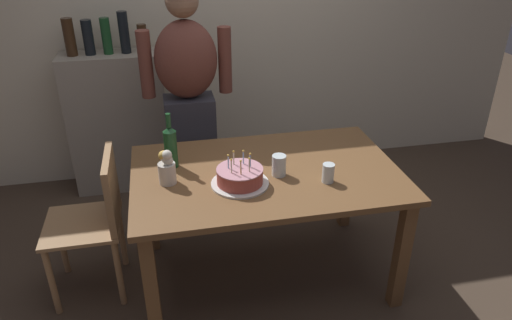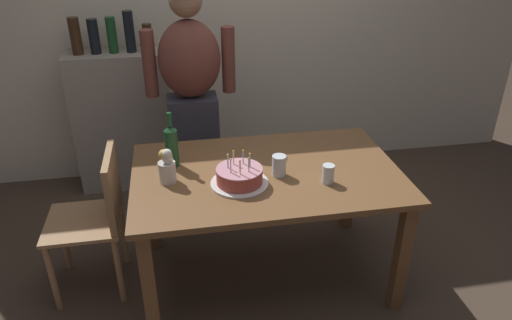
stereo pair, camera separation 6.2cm
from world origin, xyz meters
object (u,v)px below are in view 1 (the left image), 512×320
Objects in this scene: wine_bottle at (171,146)px; birthday_cake at (240,177)px; dining_chair at (97,214)px; water_glass_far at (328,173)px; person_man_bearded at (189,104)px; flower_vase at (167,168)px; water_glass_near at (279,165)px.

birthday_cake is at bearing -39.14° from wine_bottle.
dining_chair is at bearing -170.83° from wine_bottle.
dining_chair is (-0.44, -0.07, -0.35)m from wine_bottle.
dining_chair is (-0.79, 0.21, -0.27)m from birthday_cake.
person_man_bearded reaches higher than water_glass_far.
wine_bottle is 0.19m from flower_vase.
water_glass_near is 0.61× the size of flower_vase.
dining_chair is at bearing 165.13° from birthday_cake.
birthday_cake is 2.60× the size of water_glass_near.
water_glass_near is at bearing 81.52° from dining_chair.
birthday_cake is at bearing 101.78° from person_man_bearded.
birthday_cake is 0.93m from person_man_bearded.
person_man_bearded is at bearing 139.49° from dining_chair.
dining_chair is (-0.60, -0.70, -0.36)m from person_man_bearded.
birthday_cake is 0.36× the size of dining_chair.
water_glass_far is at bearing -27.48° from water_glass_near.
person_man_bearded is at bearing 124.05° from water_glass_far.
flower_vase is 0.23× the size of dining_chair.
water_glass_near is 1.07m from dining_chair.
water_glass_far is 0.89m from wine_bottle.
birthday_cake is at bearing -165.91° from water_glass_near.
wine_bottle is at bearing 76.13° from person_man_bearded.
wine_bottle is at bearing 158.76° from water_glass_near.
person_man_bearded is (-0.66, 0.98, 0.08)m from water_glass_far.
flower_vase is at bearing 169.12° from water_glass_far.
wine_bottle reaches higher than water_glass_near.
water_glass_near is (0.23, 0.06, 0.01)m from birthday_cake.
flower_vase is 0.84m from person_man_bearded.
person_man_bearded is at bearing 101.78° from birthday_cake.
wine_bottle is 0.20× the size of person_man_bearded.
person_man_bearded is at bearing 116.19° from water_glass_near.
wine_bottle is 1.64× the size of flower_vase.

